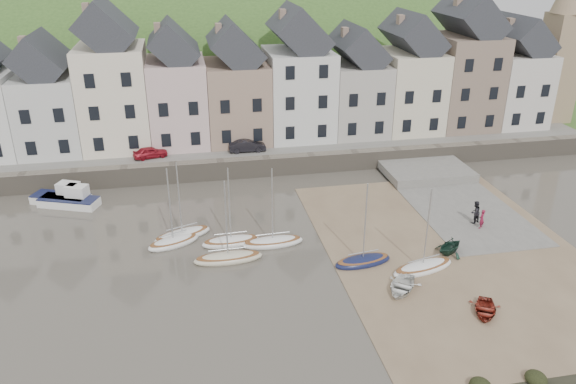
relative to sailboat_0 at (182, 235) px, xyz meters
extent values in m
plane|color=#474237|center=(8.20, -5.77, -0.26)|extent=(160.00, 160.00, 0.00)
cube|color=#375A24|center=(8.20, 26.23, 0.49)|extent=(90.00, 30.00, 1.50)
cube|color=slate|center=(8.20, 14.73, 1.29)|extent=(70.00, 7.00, 0.10)
cube|color=slate|center=(8.20, 11.23, 0.64)|extent=(70.00, 1.20, 1.80)
cube|color=brown|center=(19.20, -5.77, -0.23)|extent=(18.00, 26.00, 0.06)
cube|color=slate|center=(23.20, 2.23, -0.20)|extent=(8.00, 18.00, 0.12)
ellipsoid|color=#375A24|center=(3.20, 54.23, -18.26)|extent=(134.40, 84.00, 84.00)
cube|color=silver|center=(-11.85, 18.23, 4.99)|extent=(5.80, 8.00, 7.50)
cube|color=gray|center=(-13.30, 18.23, 11.66)|extent=(0.60, 0.90, 1.40)
cube|color=beige|center=(-5.70, 18.23, 6.24)|extent=(6.40, 8.00, 10.00)
cube|color=gray|center=(-7.30, 18.23, 14.46)|extent=(0.60, 0.90, 1.40)
cube|color=beige|center=(0.35, 18.23, 5.49)|extent=(5.60, 8.00, 8.50)
cube|color=gray|center=(-1.05, 18.23, 12.56)|extent=(0.60, 0.90, 1.40)
cube|color=gray|center=(6.30, 18.23, 5.24)|extent=(6.20, 8.00, 8.00)
cube|color=gray|center=(4.75, 18.23, 12.36)|extent=(0.60, 0.90, 1.40)
cube|color=silver|center=(12.75, 18.23, 5.74)|extent=(6.60, 8.00, 9.00)
cube|color=gray|center=(11.10, 18.23, 13.56)|extent=(0.60, 0.90, 1.40)
cube|color=#AEA89F|center=(19.00, 18.23, 4.99)|extent=(5.80, 8.00, 7.50)
cube|color=gray|center=(17.55, 18.23, 11.66)|extent=(0.60, 0.90, 1.40)
cube|color=beige|center=(24.95, 18.23, 5.49)|extent=(6.00, 8.00, 8.50)
cube|color=gray|center=(23.45, 18.23, 12.76)|extent=(0.60, 0.90, 1.40)
cube|color=#816D5D|center=(31.20, 18.23, 6.24)|extent=(6.40, 8.00, 10.00)
cube|color=gray|center=(29.60, 18.23, 14.46)|extent=(0.60, 0.90, 1.40)
cube|color=beige|center=(37.35, 18.23, 5.24)|extent=(5.80, 8.00, 8.00)
cube|color=gray|center=(35.90, 18.23, 12.16)|extent=(0.60, 0.90, 1.40)
cube|color=#997F60|center=(42.75, 18.23, 7.24)|extent=(3.50, 3.50, 12.00)
ellipsoid|color=white|center=(0.00, 0.00, -0.06)|extent=(4.74, 3.00, 0.84)
ellipsoid|color=brown|center=(0.00, 0.00, 0.16)|extent=(4.35, 2.74, 0.20)
cylinder|color=#B2B5B7|center=(0.00, 0.00, 3.04)|extent=(0.10, 0.10, 5.60)
cylinder|color=#B2B5B7|center=(0.00, 0.00, 0.69)|extent=(2.34, 0.95, 0.08)
ellipsoid|color=white|center=(-0.67, -1.02, -0.06)|extent=(4.20, 2.88, 0.84)
ellipsoid|color=brown|center=(-0.67, -1.02, 0.16)|extent=(3.86, 2.63, 0.20)
cylinder|color=#B2B5B7|center=(-0.67, -1.02, 3.04)|extent=(0.10, 0.10, 5.60)
cylinder|color=#B2B5B7|center=(-0.67, -1.02, 0.69)|extent=(2.03, 0.89, 0.08)
ellipsoid|color=beige|center=(3.09, -4.05, -0.06)|extent=(4.90, 1.61, 0.84)
ellipsoid|color=brown|center=(3.09, -4.05, 0.16)|extent=(4.51, 1.47, 0.20)
cylinder|color=#B2B5B7|center=(3.09, -4.05, 3.04)|extent=(0.10, 0.10, 5.60)
cylinder|color=#B2B5B7|center=(3.09, -4.05, 0.69)|extent=(2.68, 0.14, 0.08)
ellipsoid|color=white|center=(3.53, -1.74, -0.06)|extent=(4.42, 1.74, 0.84)
ellipsoid|color=brown|center=(3.53, -1.74, 0.16)|extent=(4.07, 1.58, 0.20)
cylinder|color=#B2B5B7|center=(3.53, -1.74, 3.04)|extent=(0.10, 0.10, 5.60)
cylinder|color=#B2B5B7|center=(3.53, -1.74, 0.69)|extent=(2.39, 0.21, 0.08)
ellipsoid|color=white|center=(6.54, -2.41, -0.06)|extent=(4.64, 1.70, 0.84)
ellipsoid|color=brown|center=(6.54, -2.41, 0.16)|extent=(4.27, 1.54, 0.20)
cylinder|color=#B2B5B7|center=(6.54, -2.41, 3.04)|extent=(0.10, 0.10, 5.60)
cylinder|color=#B2B5B7|center=(6.54, -2.41, 0.69)|extent=(2.52, 0.19, 0.08)
ellipsoid|color=#141A40|center=(12.25, -6.25, -0.06)|extent=(4.33, 2.08, 0.84)
ellipsoid|color=brown|center=(12.25, -6.25, 0.16)|extent=(3.98, 1.90, 0.20)
cylinder|color=#B2B5B7|center=(12.25, -6.25, 3.04)|extent=(0.10, 0.10, 5.60)
cylinder|color=#B2B5B7|center=(12.25, -6.25, 0.69)|extent=(2.28, 0.41, 0.08)
ellipsoid|color=white|center=(16.00, -7.82, -0.06)|extent=(4.98, 2.61, 0.84)
ellipsoid|color=brown|center=(16.00, -7.82, 0.16)|extent=(4.58, 2.38, 0.20)
cylinder|color=#B2B5B7|center=(16.00, -7.82, 3.04)|extent=(0.10, 0.10, 5.60)
cylinder|color=#B2B5B7|center=(16.00, -7.82, 0.69)|extent=(2.56, 0.71, 0.08)
cube|color=white|center=(-10.11, 8.21, 0.09)|extent=(5.25, 3.53, 0.70)
cube|color=#141A40|center=(-10.11, 8.21, 0.46)|extent=(5.18, 3.54, 0.08)
cube|color=white|center=(-9.42, 8.51, 0.94)|extent=(2.08, 1.79, 1.00)
cube|color=white|center=(-9.33, 7.46, 0.09)|extent=(5.30, 3.41, 0.70)
cube|color=#141A40|center=(-9.33, 7.46, 0.46)|extent=(5.23, 3.42, 0.08)
cube|color=white|center=(-8.63, 7.74, 0.94)|extent=(2.08, 1.76, 1.00)
imported|color=white|center=(13.65, -9.90, 0.11)|extent=(3.57, 3.73, 0.63)
imported|color=#153126|center=(18.74, -6.12, 0.43)|extent=(3.10, 2.97, 1.27)
imported|color=maroon|center=(17.67, -13.14, 0.07)|extent=(2.91, 3.21, 0.54)
imported|color=maroon|center=(22.87, -3.01, 0.63)|extent=(0.68, 0.65, 1.56)
imported|color=black|center=(22.78, -2.09, 0.79)|extent=(1.10, 0.99, 1.86)
imported|color=maroon|center=(-2.63, 13.73, 1.89)|extent=(3.45, 2.04, 1.10)
imported|color=black|center=(6.71, 13.73, 1.93)|extent=(3.62, 1.27, 1.19)
ellipsoid|color=black|center=(17.36, -18.84, -0.05)|extent=(1.08, 1.18, 0.70)
camera|label=1|loc=(0.85, -37.96, 20.14)|focal=34.73mm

